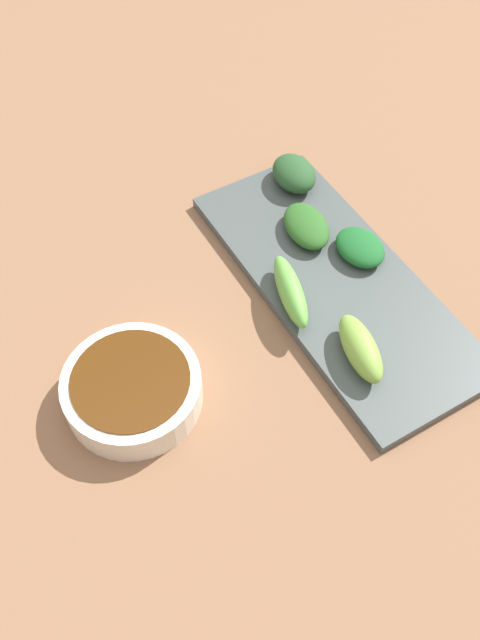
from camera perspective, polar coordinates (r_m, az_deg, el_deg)
The scene contains 8 objects.
tabletop at distance 0.67m, azimuth -1.63°, elevation -2.17°, with size 2.10×2.10×0.02m, color brown.
sauce_bowl at distance 0.62m, azimuth -9.16°, elevation -5.75°, with size 0.13×0.13×0.04m.
serving_plate at distance 0.71m, azimuth 7.99°, elevation 3.40°, with size 0.15×0.36×0.01m, color #444D4D.
broccoli_stalk_0 at distance 0.64m, azimuth 10.23°, elevation -2.39°, with size 0.03×0.08×0.03m, color #79A740.
broccoli_stalk_1 at distance 0.67m, azimuth 4.47°, elevation 2.27°, with size 0.02×0.09×0.03m, color #63AD45.
broccoli_leafy_2 at distance 0.72m, azimuth 10.20°, elevation 6.12°, with size 0.05×0.06×0.02m, color #195C25.
broccoli_leafy_3 at distance 0.79m, azimuth 4.63°, elevation 12.34°, with size 0.05×0.06×0.03m, color #244B26.
broccoli_leafy_4 at distance 0.73m, azimuth 5.68°, elevation 7.98°, with size 0.05×0.07×0.02m, color #285B20.
Camera 1 is at (-0.17, -0.33, 0.57)m, focal length 37.56 mm.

